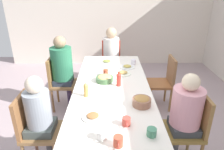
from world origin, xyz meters
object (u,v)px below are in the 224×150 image
Objects in this scene: dining_table at (112,89)px; chair_2 at (111,60)px; cup_0 at (152,132)px; plate_0 at (123,73)px; person_1 at (40,115)px; bowl_1 at (142,101)px; cup_2 at (106,73)px; chair_0 at (164,80)px; person_3 at (185,112)px; chair_1 at (34,127)px; cup_5 at (102,135)px; plate_1 at (127,67)px; person_2 at (111,51)px; cup_1 at (133,62)px; bottle_0 at (119,79)px; bottle_1 at (86,90)px; cup_4 at (126,122)px; chair_3 at (191,126)px; plate_2 at (107,62)px; plate_3 at (93,116)px; chair_4 at (59,80)px; bowl_0 at (105,78)px; cup_3 at (118,141)px; person_4 at (63,67)px.

dining_table is 1.61m from chair_2.
plate_0 is at bearing -173.10° from cup_0.
chair_2 is at bearing 160.51° from person_1.
cup_2 is (-0.83, -0.42, -0.00)m from bowl_1.
person_3 is (1.23, -0.09, 0.19)m from chair_0.
cup_5 is (0.44, 0.78, 0.25)m from chair_1.
cup_2 is at bearing -46.85° from plate_1.
person_2 is at bearing 175.66° from cup_2.
plate_1 is 1.16m from bowl_1.
person_1 is 0.82m from cup_5.
person_1 is at bearing 90.00° from chair_1.
bottle_0 reaches higher than cup_1.
cup_5 is at bearing -11.72° from plate_1.
bottle_1 is at bearing -47.19° from dining_table.
cup_4 is (1.18, 0.22, -0.01)m from cup_2.
plate_0 is at bearing -17.43° from plate_1.
plate_2 is at bearing -147.41° from chair_3.
plate_0 is 1.25m from cup_4.
cup_0 is at bearing 62.77° from plate_3.
dining_table is 20.62× the size of cup_4.
chair_4 is 3.75× the size of bowl_0.
cup_5 is (0.44, 0.69, 0.09)m from person_1.
plate_2 is (-1.50, 0.70, 0.07)m from person_1.
chair_4 is at bearing -124.90° from chair_3.
chair_2 is (-2.22, 0.78, -0.16)m from person_1.
bowl_0 is at bearing -35.50° from cup_1.
plate_3 is 0.47m from cup_3.
bowl_1 reaches higher than cup_0.
chair_4 is at bearing -41.51° from chair_2.
plate_1 is at bearing -92.76° from chair_0.
chair_0 is 3.68× the size of plate_2.
plate_1 and plate_3 have the same top height.
bottle_0 is (0.14, 0.19, 0.05)m from bowl_0.
plate_2 is 1.02× the size of bowl_0.
bottle_1 is (-0.76, -0.22, 0.05)m from cup_5.
chair_2 is at bearing 138.49° from chair_4.
bottle_1 is at bearing -27.12° from bowl_0.
person_1 is at bearing -84.83° from bowl_1.
dining_table is 12.80× the size of bottle_1.
person_4 reaches higher than cup_5.
cup_5 is at bearing -49.54° from cup_4.
person_4 is 10.49× the size of cup_5.
plate_0 is 0.28m from cup_2.
person_2 reaches higher than person_3.
plate_1 is (-0.03, 1.13, 0.22)m from chair_4.
bottle_1 reaches higher than cup_1.
plate_0 is at bearing -71.91° from chair_0.
person_2 is at bearing -176.68° from bottle_0.
cup_2 is (0.30, 0.79, 0.26)m from chair_4.
cup_3 is at bearing 27.60° from chair_4.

